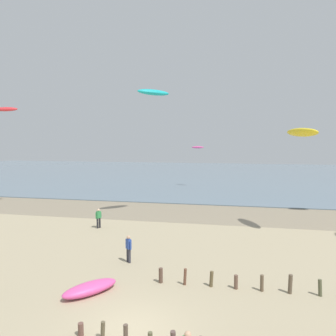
% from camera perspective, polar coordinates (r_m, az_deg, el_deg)
% --- Properties ---
extents(ground_plane, '(160.00, 160.00, 0.00)m').
position_cam_1_polar(ground_plane, '(13.96, -6.88, -27.76)').
color(ground_plane, tan).
extents(wet_sand_strip, '(120.00, 8.48, 0.01)m').
position_cam_1_polar(wet_sand_strip, '(32.91, 4.35, -8.30)').
color(wet_sand_strip, gray).
rests_on(wet_sand_strip, ground).
extents(sea, '(160.00, 70.00, 0.10)m').
position_cam_1_polar(sea, '(71.55, 8.01, -1.10)').
color(sea, slate).
rests_on(sea, ground).
extents(groyne_mid, '(14.69, 0.32, 0.97)m').
position_cam_1_polar(groyne_mid, '(17.46, 23.12, -19.52)').
color(groyne_mid, brown).
rests_on(groyne_mid, ground).
extents(person_nearest_camera, '(0.39, 0.48, 1.71)m').
position_cam_1_polar(person_nearest_camera, '(27.77, -12.75, -8.97)').
color(person_nearest_camera, '#232328').
rests_on(person_nearest_camera, ground).
extents(person_far_down_beach, '(0.45, 0.41, 1.71)m').
position_cam_1_polar(person_far_down_beach, '(19.93, -7.32, -14.49)').
color(person_far_down_beach, '#383842').
rests_on(person_far_down_beach, ground).
extents(grounded_kite, '(2.60, 2.81, 0.56)m').
position_cam_1_polar(grounded_kite, '(16.80, -14.26, -20.79)').
color(grounded_kite, '#E54C99').
rests_on(grounded_kite, ground).
extents(kite_aloft_0, '(3.08, 1.31, 0.69)m').
position_cam_1_polar(kite_aloft_0, '(40.56, -27.95, 9.61)').
color(kite_aloft_0, red).
extents(kite_aloft_1, '(2.66, 3.77, 0.97)m').
position_cam_1_polar(kite_aloft_1, '(26.99, 23.58, 6.07)').
color(kite_aloft_1, yellow).
extents(kite_aloft_2, '(3.35, 3.21, 0.80)m').
position_cam_1_polar(kite_aloft_2, '(30.64, -2.70, 13.83)').
color(kite_aloft_2, '#19B2B7').
extents(kite_aloft_5, '(2.30, 1.51, 0.41)m').
position_cam_1_polar(kite_aloft_5, '(50.33, 5.51, 3.85)').
color(kite_aloft_5, '#E54C99').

